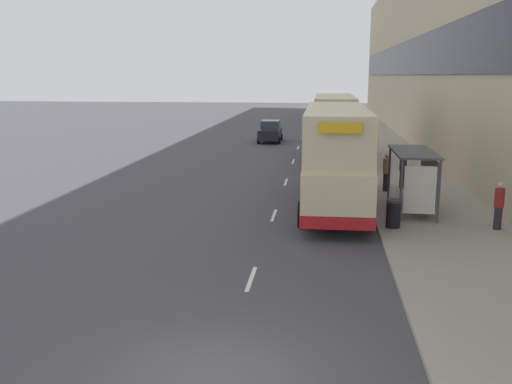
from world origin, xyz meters
The scene contains 18 objects.
ground_plane centered at (0.00, 0.00, 0.00)m, with size 220.00×220.00×0.00m, color #424247.
pavement centered at (6.50, 38.50, 0.07)m, with size 5.00×93.00×0.14m.
terrace_facade centered at (10.49, 38.50, 7.91)m, with size 3.10×93.00×15.82m.
lane_mark_1 centered at (0.00, 5.51, 0.01)m, with size 0.12×2.00×0.01m.
lane_mark_2 centered at (0.00, 12.97, 0.01)m, with size 0.12×2.00×0.01m.
lane_mark_3 centered at (0.00, 20.44, 0.01)m, with size 0.12×2.00×0.01m.
lane_mark_4 centered at (0.00, 27.91, 0.01)m, with size 0.12×2.00×0.01m.
lane_mark_5 centered at (0.00, 35.37, 0.01)m, with size 0.12×2.00×0.01m.
lane_mark_6 centered at (0.00, 42.84, 0.01)m, with size 0.12×2.00×0.01m.
bus_shelter centered at (5.77, 13.63, 1.88)m, with size 1.60×4.20×2.48m.
double_decker_bus_near centered at (2.47, 14.71, 2.29)m, with size 2.85×11.03×4.30m.
double_decker_bus_ahead centered at (2.64, 28.77, 2.29)m, with size 2.85×11.31×4.30m.
car_0 centered at (-2.56, 39.10, 0.90)m, with size 1.93×4.41×1.83m.
car_1 centered at (1.86, 69.66, 0.87)m, with size 1.93×4.32×1.77m.
pedestrian_at_shelter centered at (8.29, 11.29, 1.02)m, with size 0.34×0.34×1.73m.
pedestrian_1 centered at (5.89, 18.82, 1.06)m, with size 0.36×0.36×1.81m.
pedestrian_2 centered at (5.00, 17.93, 1.07)m, with size 0.36×0.36×1.83m.
litter_bin centered at (4.55, 11.11, 0.67)m, with size 0.55×0.55×1.05m.
Camera 1 is at (1.91, -9.62, 5.64)m, focal length 40.00 mm.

